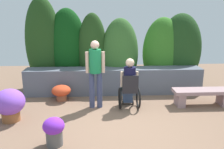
# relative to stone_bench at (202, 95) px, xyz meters

# --- Properties ---
(ground_plane) EXTENTS (12.28, 12.28, 0.00)m
(ground_plane) POSITION_rel_stone_bench_xyz_m (-2.30, -1.02, -0.30)
(ground_plane) COLOR #7A5D49
(stone_retaining_wall) EXTENTS (5.35, 0.59, 0.78)m
(stone_retaining_wall) POSITION_rel_stone_bench_xyz_m (-2.30, 1.12, 0.09)
(stone_retaining_wall) COLOR slate
(stone_retaining_wall) RESTS_ON ground
(hedge_backdrop) EXTENTS (5.76, 1.11, 2.92)m
(hedge_backdrop) POSITION_rel_stone_bench_xyz_m (-2.18, 1.82, 0.94)
(hedge_backdrop) COLOR #224419
(hedge_backdrop) RESTS_ON ground
(stone_bench) EXTENTS (1.55, 0.46, 0.45)m
(stone_bench) POSITION_rel_stone_bench_xyz_m (0.00, 0.00, 0.00)
(stone_bench) COLOR gray
(stone_bench) RESTS_ON ground
(person_in_wheelchair) EXTENTS (0.53, 0.66, 1.33)m
(person_in_wheelchair) POSITION_rel_stone_bench_xyz_m (-1.97, -0.07, 0.32)
(person_in_wheelchair) COLOR black
(person_in_wheelchair) RESTS_ON ground
(person_standing_companion) EXTENTS (0.49, 0.30, 1.76)m
(person_standing_companion) POSITION_rel_stone_bench_xyz_m (-2.84, 0.01, 0.72)
(person_standing_companion) COLOR #3A4265
(person_standing_companion) RESTS_ON ground
(flower_pot_terracotta_by_wall) EXTENTS (0.40, 0.40, 0.55)m
(flower_pot_terracotta_by_wall) POSITION_rel_stone_bench_xyz_m (-3.59, -1.78, 0.01)
(flower_pot_terracotta_by_wall) COLOR #575656
(flower_pot_terracotta_by_wall) RESTS_ON ground
(flower_pot_red_accent) EXTENTS (0.54, 0.54, 0.45)m
(flower_pot_red_accent) POSITION_rel_stone_bench_xyz_m (-3.82, 0.56, -0.04)
(flower_pot_red_accent) COLOR brown
(flower_pot_red_accent) RESTS_ON ground
(flower_pot_small_foreground) EXTENTS (0.69, 0.69, 0.76)m
(flower_pot_small_foreground) POSITION_rel_stone_bench_xyz_m (-4.79, -0.69, 0.11)
(flower_pot_small_foreground) COLOR brown
(flower_pot_small_foreground) RESTS_ON ground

